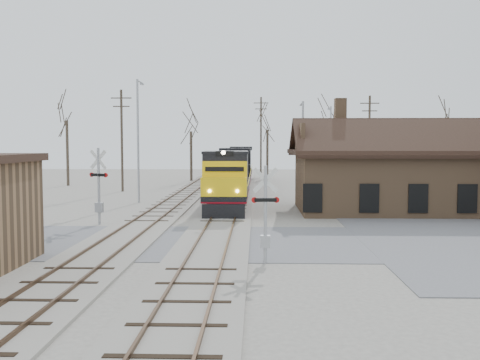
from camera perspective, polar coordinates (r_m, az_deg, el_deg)
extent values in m
plane|color=#A6A196|center=(25.69, -2.78, -6.63)|extent=(140.00, 140.00, 0.00)
cube|color=slate|center=(25.69, -2.78, -6.59)|extent=(60.00, 9.00, 0.03)
cube|color=#A6A196|center=(40.49, -1.08, -2.63)|extent=(3.40, 90.00, 0.12)
cube|color=#473323|center=(40.52, -2.10, -2.47)|extent=(0.08, 90.00, 0.14)
cube|color=#473323|center=(40.45, -0.07, -2.48)|extent=(0.08, 90.00, 0.14)
cube|color=#A6A196|center=(40.96, -7.39, -2.59)|extent=(3.40, 90.00, 0.12)
cube|color=#473323|center=(41.07, -8.38, -2.42)|extent=(0.08, 90.00, 0.14)
cube|color=#473323|center=(40.84, -6.40, -2.44)|extent=(0.08, 90.00, 0.14)
cube|color=#886546|center=(38.58, 16.78, -0.24)|extent=(14.00, 8.00, 4.00)
cube|color=black|center=(38.49, 16.84, 2.88)|extent=(15.20, 9.20, 0.30)
cube|color=black|center=(36.27, 17.81, 4.39)|extent=(15.00, 4.71, 2.66)
cube|color=black|center=(40.71, 16.03, 4.36)|extent=(15.00, 4.71, 2.66)
cube|color=#886546|center=(39.18, 10.64, 6.95)|extent=(0.80, 0.80, 2.20)
cube|color=black|center=(36.02, -1.44, -2.72)|extent=(2.35, 3.76, 0.94)
cube|color=black|center=(48.18, -0.62, -1.02)|extent=(2.35, 3.76, 0.94)
cube|color=black|center=(42.03, -0.97, -0.73)|extent=(2.82, 18.82, 0.33)
cube|color=maroon|center=(42.04, -0.97, -1.01)|extent=(2.84, 18.82, 0.11)
cube|color=black|center=(43.10, -0.90, 1.33)|extent=(2.45, 13.65, 2.64)
cube|color=black|center=(34.99, -1.53, 0.71)|extent=(2.82, 2.64, 2.64)
cube|color=yellow|center=(33.45, -1.68, -0.81)|extent=(2.82, 1.69, 1.32)
cube|color=black|center=(32.66, -1.78, -3.42)|extent=(2.64, 0.25, 0.94)
cylinder|color=#FFF2CC|center=(32.47, -1.78, 2.95)|extent=(0.26, 0.10, 0.26)
cube|color=black|center=(55.24, -0.31, -0.38)|extent=(2.35, 3.76, 0.94)
cube|color=black|center=(67.43, 0.07, 0.41)|extent=(2.35, 3.76, 0.94)
cube|color=black|center=(61.29, -0.10, 0.76)|extent=(2.82, 18.82, 0.33)
cube|color=maroon|center=(61.30, -0.10, 0.57)|extent=(2.84, 18.82, 0.11)
cube|color=black|center=(62.40, -0.06, 2.16)|extent=(2.45, 13.65, 2.64)
cube|color=black|center=(54.27, -0.34, 1.88)|extent=(2.82, 2.64, 2.64)
cube|color=black|center=(52.70, -0.41, 0.95)|extent=(2.82, 1.69, 1.32)
cube|color=black|center=(51.86, -0.45, -0.66)|extent=(2.64, 0.25, 0.94)
cylinder|color=#A5A8AD|center=(20.92, 2.72, -3.71)|extent=(0.14, 0.14, 3.86)
cube|color=silver|center=(20.78, 2.73, -0.01)|extent=(1.01, 0.14, 1.01)
cube|color=silver|center=(20.78, 2.73, -0.01)|extent=(1.01, 0.14, 1.01)
cube|color=black|center=(20.85, 2.72, -2.13)|extent=(0.88, 0.23, 0.14)
cylinder|color=#B20C0C|center=(20.81, 1.53, -2.14)|extent=(0.24, 0.10, 0.23)
cylinder|color=#B20C0C|center=(20.90, 3.91, -2.12)|extent=(0.24, 0.10, 0.23)
cube|color=#A5A8AD|center=(21.09, 2.71, -6.57)|extent=(0.39, 0.29, 0.48)
cylinder|color=#A5A8AD|center=(31.84, -14.83, -0.66)|extent=(0.16, 0.16, 4.44)
cube|color=silver|center=(31.75, -14.88, 2.13)|extent=(1.09, 0.48, 1.16)
cube|color=silver|center=(31.75, -14.88, 2.13)|extent=(1.09, 0.48, 1.16)
cube|color=black|center=(31.79, -14.85, 0.53)|extent=(0.98, 0.52, 0.17)
cylinder|color=#B20C0C|center=(31.48, -14.14, 0.51)|extent=(0.28, 0.17, 0.27)
cylinder|color=#B20C0C|center=(32.11, -15.54, 0.55)|extent=(0.28, 0.17, 0.27)
cube|color=#A5A8AD|center=(31.96, -14.79, -2.85)|extent=(0.44, 0.33, 0.55)
cylinder|color=#A5A8AD|center=(42.72, -10.83, 4.07)|extent=(0.18, 0.18, 9.68)
cylinder|color=#A5A8AD|center=(43.87, -10.65, 10.27)|extent=(0.12, 1.80, 0.12)
cube|color=#A5A8AD|center=(44.64, -10.42, 10.03)|extent=(0.25, 0.50, 0.12)
cylinder|color=#A5A8AD|center=(44.73, 6.69, 3.13)|extent=(0.18, 0.18, 8.16)
cylinder|color=#A5A8AD|center=(45.74, 6.64, 8.14)|extent=(0.12, 1.80, 0.12)
cube|color=#A5A8AD|center=(46.53, 6.55, 7.95)|extent=(0.25, 0.50, 0.12)
cylinder|color=#A5A8AD|center=(59.83, 9.63, 3.59)|extent=(0.18, 0.18, 8.74)
cylinder|color=#A5A8AD|center=(60.85, 9.56, 7.62)|extent=(0.12, 1.80, 0.12)
cube|color=#A5A8AD|center=(61.63, 9.45, 7.48)|extent=(0.25, 0.50, 0.12)
cylinder|color=#382D23|center=(53.02, -12.49, 4.10)|extent=(0.24, 0.24, 9.83)
cube|color=#382D23|center=(53.19, -12.56, 8.53)|extent=(2.00, 0.10, 0.10)
cube|color=#382D23|center=(53.13, -12.54, 7.67)|extent=(1.60, 0.10, 0.10)
cylinder|color=#382D23|center=(72.77, 2.25, 4.56)|extent=(0.24, 0.24, 10.90)
cube|color=#382D23|center=(72.97, 2.26, 8.21)|extent=(2.00, 0.10, 0.10)
cube|color=#382D23|center=(72.91, 2.26, 7.59)|extent=(1.60, 0.10, 0.10)
cylinder|color=#382D23|center=(58.20, 13.61, 3.99)|extent=(0.24, 0.24, 9.68)
cube|color=#382D23|center=(58.35, 13.67, 7.96)|extent=(2.00, 0.10, 0.10)
cube|color=#382D23|center=(58.30, 13.66, 7.18)|extent=(1.60, 0.10, 0.10)
cylinder|color=#382D23|center=(61.86, -17.93, 2.75)|extent=(0.32, 0.32, 7.18)
cylinder|color=#382D23|center=(65.29, -5.23, 2.51)|extent=(0.32, 0.32, 6.11)
cylinder|color=#382D23|center=(71.69, 2.94, 2.80)|extent=(0.32, 0.32, 6.48)
cylinder|color=#382D23|center=(69.63, 9.19, 2.87)|extent=(0.32, 0.32, 6.86)
cylinder|color=#382D23|center=(65.00, 20.41, 2.16)|extent=(0.32, 0.32, 5.86)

